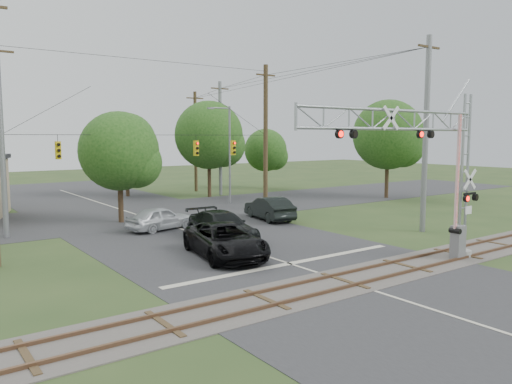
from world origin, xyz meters
TOP-DOWN VIEW (x-y plane):
  - ground at (0.00, 0.00)m, footprint 160.00×160.00m
  - road_main at (0.00, 10.00)m, footprint 14.00×90.00m
  - road_cross at (0.00, 24.00)m, footprint 90.00×12.00m
  - railroad_track at (0.00, 2.00)m, footprint 90.00×3.20m
  - crossing_gantry at (4.47, 1.63)m, footprint 11.31×1.01m
  - traffic_signal_span at (0.93, 20.00)m, footprint 19.34×0.36m
  - pickup_black at (-1.67, 8.42)m, footprint 3.84×6.39m
  - car_dark at (0.21, 11.71)m, footprint 2.70×5.87m
  - sedan_silver at (-1.17, 16.92)m, footprint 4.68×2.69m
  - suv_dark at (6.80, 15.96)m, footprint 2.62×5.24m
  - streetlight at (9.12, 24.95)m, footprint 2.27×0.24m
  - utility_poles at (2.01, 22.49)m, footprint 26.39×28.99m
  - treeline at (-1.96, 30.75)m, footprint 52.27×24.07m

SIDE VIEW (x-z plane):
  - ground at x=0.00m, z-range 0.00..0.00m
  - road_main at x=0.00m, z-range 0.00..0.02m
  - road_cross at x=0.00m, z-range 0.00..0.02m
  - railroad_track at x=0.00m, z-range -0.05..0.11m
  - sedan_silver at x=-1.17m, z-range 0.00..1.50m
  - suv_dark at x=6.80m, z-range 0.00..1.65m
  - pickup_black at x=-1.67m, z-range 0.00..1.66m
  - car_dark at x=0.21m, z-range 0.00..1.66m
  - streetlight at x=9.12m, z-range 0.50..9.01m
  - crossing_gantry at x=4.47m, z-range 0.91..8.81m
  - traffic_signal_span at x=0.93m, z-range -0.11..11.39m
  - treeline at x=-1.96m, z-range 0.97..10.64m
  - utility_poles at x=2.01m, z-range -0.17..12.05m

